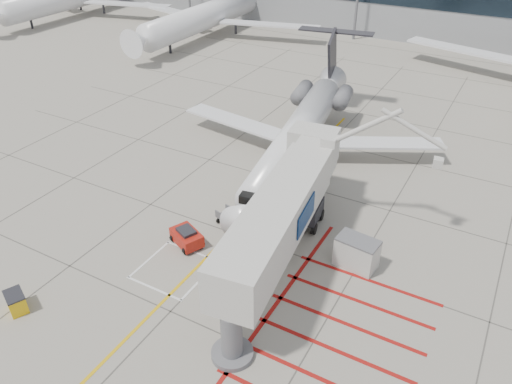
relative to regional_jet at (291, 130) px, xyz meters
The scene contains 9 objects.
ground_plane 13.79m from the regional_jet, 86.29° to the right, with size 260.00×260.00×0.00m, color gray.
regional_jet is the anchor object (origin of this frame).
jet_bridge 12.53m from the regional_jet, 67.98° to the right, with size 9.00×18.99×7.60m, color beige, non-canonical shape.
pushback_tug 12.35m from the regional_jet, 99.14° to the right, with size 2.25×1.41×1.32m, color #A91A10, non-canonical shape.
spill_bin 22.61m from the regional_jet, 107.83° to the right, with size 1.36×0.90×1.18m, color yellow, non-canonical shape.
baggage_cart 9.09m from the regional_jet, 94.26° to the right, with size 1.76×1.11×1.11m, color #515156, non-canonical shape.
ground_power_unit 12.34m from the regional_jet, 43.50° to the right, with size 2.58×1.50×2.04m, color beige, non-canonical shape.
cone_nose 11.01m from the regional_jet, 87.62° to the right, with size 0.37×0.37×0.51m, color #FF570D.
cone_side 7.61m from the regional_jet, 58.20° to the right, with size 0.31×0.31×0.43m, color orange.
Camera 1 is at (14.13, -19.30, 21.03)m, focal length 35.00 mm.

